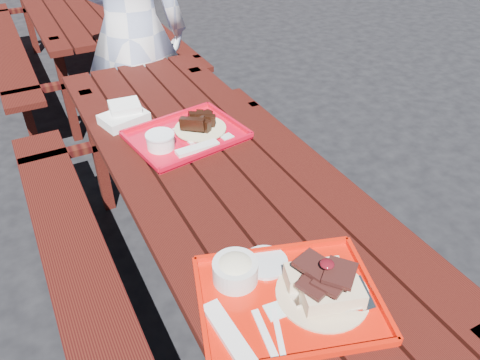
{
  "coord_description": "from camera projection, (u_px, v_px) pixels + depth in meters",
  "views": [
    {
      "loc": [
        -0.61,
        -1.32,
        1.79
      ],
      "look_at": [
        0.0,
        -0.15,
        0.82
      ],
      "focal_mm": 35.0,
      "sensor_mm": 36.0,
      "label": 1
    }
  ],
  "objects": [
    {
      "name": "ground",
      "position": [
        225.0,
        302.0,
        2.23
      ],
      "size": [
        60.0,
        60.0,
        0.0
      ],
      "primitive_type": "plane",
      "color": "black",
      "rests_on": "ground"
    },
    {
      "name": "far_tray",
      "position": [
        186.0,
        135.0,
        1.97
      ],
      "size": [
        0.51,
        0.42,
        0.08
      ],
      "color": "red",
      "rests_on": "picnic_table_near"
    },
    {
      "name": "near_tray",
      "position": [
        286.0,
        287.0,
        1.29
      ],
      "size": [
        0.58,
        0.51,
        0.16
      ],
      "color": "red",
      "rests_on": "picnic_table_near"
    },
    {
      "name": "person",
      "position": [
        131.0,
        31.0,
        2.68
      ],
      "size": [
        0.76,
        0.64,
        1.78
      ],
      "primitive_type": "imported",
      "rotation": [
        0.0,
        0.0,
        2.75
      ],
      "color": "#9FADD6",
      "rests_on": "ground"
    },
    {
      "name": "picnic_table_far",
      "position": [
        76.0,
        19.0,
        3.89
      ],
      "size": [
        1.41,
        2.4,
        0.75
      ],
      "color": "#3A120B",
      "rests_on": "ground"
    },
    {
      "name": "picnic_table_near",
      "position": [
        223.0,
        212.0,
        1.9
      ],
      "size": [
        1.41,
        2.4,
        0.75
      ],
      "color": "#3A120B",
      "rests_on": "ground"
    },
    {
      "name": "white_cloth",
      "position": [
        124.0,
        115.0,
        2.09
      ],
      "size": [
        0.22,
        0.19,
        0.08
      ],
      "color": "white",
      "rests_on": "picnic_table_near"
    }
  ]
}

